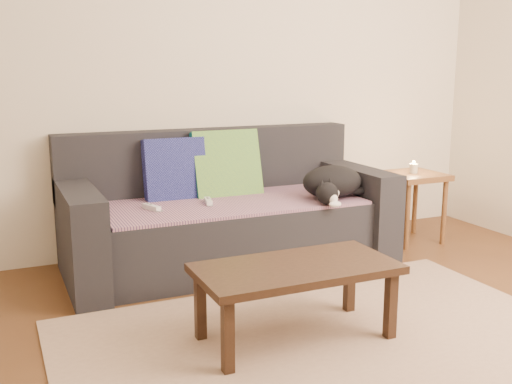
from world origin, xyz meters
The scene contains 13 objects.
ground centered at (0.00, 0.00, 0.00)m, with size 4.50×4.50×0.00m, color brown.
back_wall centered at (0.00, 2.00, 1.30)m, with size 4.50×0.04×2.60m, color beige.
sofa centered at (0.00, 1.57, 0.31)m, with size 2.10×0.94×0.87m.
throw_blanket centered at (0.00, 1.48, 0.43)m, with size 1.66×0.74×0.02m, color #402B51.
cushion_navy centered at (-0.30, 1.74, 0.63)m, with size 0.41×0.10×0.41m, color #101346.
cushion_green centered at (0.06, 1.74, 0.63)m, with size 0.47×0.12×0.47m, color #0B4A48.
cat centered at (0.64, 1.29, 0.54)m, with size 0.51×0.47×0.22m.
wii_remote_a centered at (-0.53, 1.45, 0.46)m, with size 0.15×0.04×0.03m, color white.
wii_remote_b centered at (-0.16, 1.47, 0.46)m, with size 0.15×0.04×0.03m, color white.
side_table centered at (1.45, 1.49, 0.43)m, with size 0.42×0.42×0.52m.
candle centered at (1.45, 1.49, 0.56)m, with size 0.06×0.06×0.09m.
rug centered at (0.00, 0.15, 0.01)m, with size 2.50×1.80×0.01m, color tan.
coffee_table centered at (-0.12, 0.34, 0.33)m, with size 0.95×0.47×0.38m.
Camera 1 is at (-1.38, -2.03, 1.28)m, focal length 42.00 mm.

